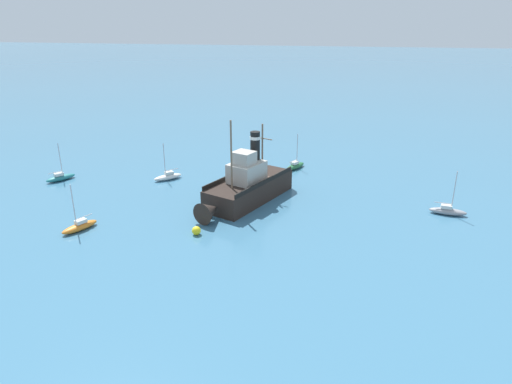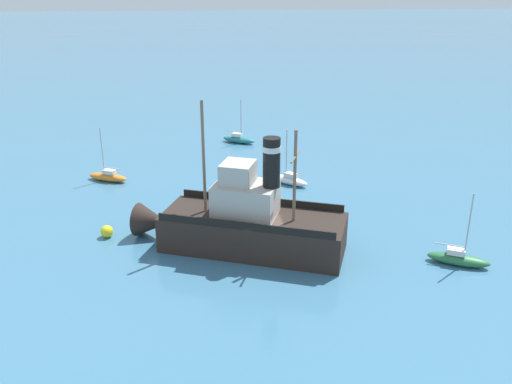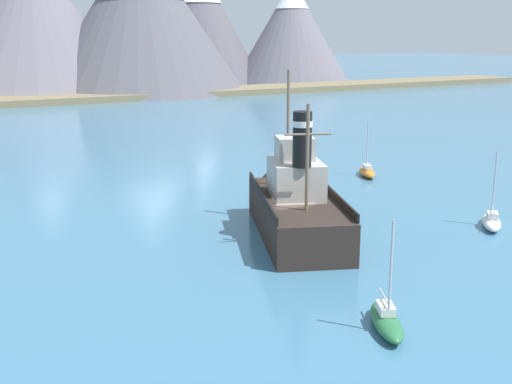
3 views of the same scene
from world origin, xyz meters
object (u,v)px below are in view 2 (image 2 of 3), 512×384
object	(u,v)px
old_tugboat	(244,223)
sailboat_teal	(239,139)
sailboat_white	(289,179)
sailboat_orange	(108,176)
mooring_buoy	(107,231)
sailboat_green	(458,258)

from	to	relation	value
old_tugboat	sailboat_teal	size ratio (longest dim) A/B	2.98
old_tugboat	sailboat_white	xyz separation A→B (m)	(11.68, -5.13, -1.40)
sailboat_orange	mooring_buoy	distance (m)	11.74
sailboat_white	old_tugboat	bearing A→B (deg)	156.27
sailboat_orange	mooring_buoy	xyz separation A→B (m)	(-11.65, -1.44, 0.01)
sailboat_teal	mooring_buoy	distance (m)	25.04
old_tugboat	mooring_buoy	distance (m)	9.89
sailboat_green	sailboat_teal	world-z (taller)	same
sailboat_teal	mooring_buoy	world-z (taller)	sailboat_teal
old_tugboat	sailboat_teal	xyz separation A→B (m)	(25.10, -1.92, -1.40)
old_tugboat	sailboat_orange	distance (m)	18.08
sailboat_white	sailboat_green	bearing A→B (deg)	-152.61
sailboat_green	sailboat_white	world-z (taller)	same
sailboat_orange	mooring_buoy	bearing A→B (deg)	-172.96
old_tugboat	sailboat_white	distance (m)	12.83
old_tugboat	sailboat_green	bearing A→B (deg)	-106.51
sailboat_green	sailboat_white	bearing A→B (deg)	27.39
sailboat_green	mooring_buoy	xyz separation A→B (m)	(6.68, 22.60, 0.01)
sailboat_teal	sailboat_orange	bearing A→B (deg)	129.98
sailboat_green	mooring_buoy	world-z (taller)	sailboat_green
old_tugboat	sailboat_green	distance (m)	13.85
sailboat_green	mooring_buoy	distance (m)	23.57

